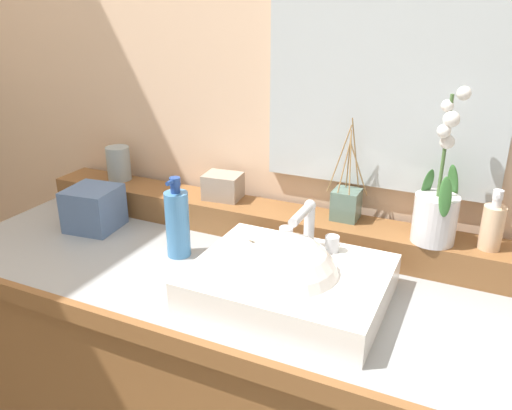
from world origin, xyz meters
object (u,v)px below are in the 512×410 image
trinket_box (223,186)px  soap_bar (260,237)px  potted_plant (437,206)px  tissue_box (94,208)px  reed_diffuser (346,203)px  lotion_bottle (177,223)px  soap_dispenser (492,226)px  tumbler_cup (119,163)px  sink_basin (288,284)px

trinket_box → soap_bar: bearing=-49.6°
potted_plant → trinket_box: potted_plant is taller
tissue_box → reed_diffuser: bearing=15.3°
lotion_bottle → potted_plant: bearing=17.1°
soap_dispenser → soap_bar: bearing=-160.2°
soap_dispenser → tumbler_cup: soap_dispenser is taller
sink_basin → reed_diffuser: (0.04, 0.30, 0.08)m
lotion_bottle → tissue_box: lotion_bottle is taller
potted_plant → tissue_box: (-0.88, -0.14, -0.11)m
trinket_box → tissue_box: size_ratio=0.76×
tumbler_cup → potted_plant: bearing=-2.5°
potted_plant → lotion_bottle: 0.61m
trinket_box → lotion_bottle: 0.21m
potted_plant → trinket_box: bearing=176.4°
soap_bar → lotion_bottle: (-0.21, -0.02, 0.00)m
potted_plant → soap_dispenser: 0.12m
lotion_bottle → tissue_box: 0.30m
soap_dispenser → trinket_box: soap_dispenser is taller
trinket_box → reed_diffuser: bearing=-4.7°
tissue_box → lotion_bottle: bearing=-7.3°
soap_bar → tumbler_cup: (-0.56, 0.20, 0.04)m
sink_basin → potted_plant: 0.38m
trinket_box → lotion_bottle: size_ratio=0.49×
sink_basin → tumbler_cup: size_ratio=3.95×
sink_basin → tumbler_cup: sink_basin is taller
sink_basin → potted_plant: (0.25, 0.25, 0.13)m
potted_plant → tissue_box: 0.89m
sink_basin → potted_plant: bearing=45.3°
soap_bar → trinket_box: 0.28m
soap_bar → lotion_bottle: bearing=-174.8°
soap_bar → potted_plant: bearing=23.5°
trinket_box → tissue_box: (-0.31, -0.17, -0.06)m
soap_bar → potted_plant: (0.36, 0.16, 0.08)m
soap_bar → reed_diffuser: bearing=53.9°
tumbler_cup → soap_dispenser: bearing=-1.3°
soap_dispenser → reed_diffuser: 0.34m
reed_diffuser → soap_dispenser: bearing=-4.5°
trinket_box → soap_dispenser: bearing=-7.4°
potted_plant → reed_diffuser: size_ratio=1.36×
trinket_box → tissue_box: bearing=-156.6°
reed_diffuser → lotion_bottle: reed_diffuser is taller
sink_basin → trinket_box: bearing=137.1°
tissue_box → soap_bar: bearing=-2.2°
sink_basin → tissue_box: (-0.62, 0.12, 0.02)m
reed_diffuser → lotion_bottle: bearing=-148.6°
tissue_box → trinket_box: bearing=29.2°
reed_diffuser → tissue_box: bearing=-164.7°
soap_bar → tumbler_cup: tumbler_cup is taller
sink_basin → trinket_box: sink_basin is taller
tumbler_cup → lotion_bottle: 0.41m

